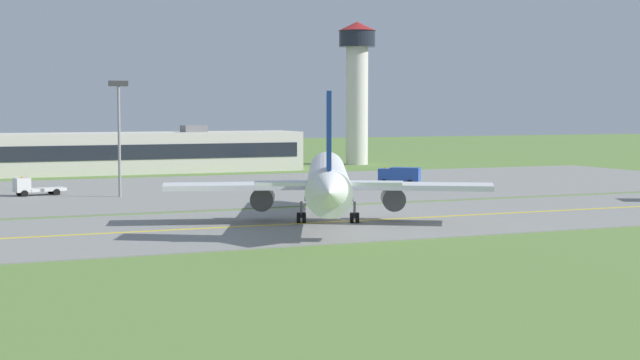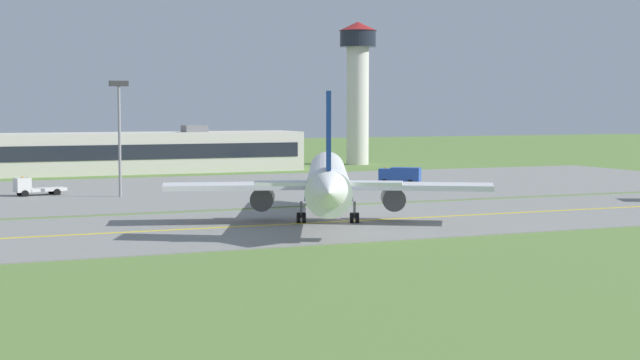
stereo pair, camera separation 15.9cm
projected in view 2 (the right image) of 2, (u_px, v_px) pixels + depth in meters
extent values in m
plane|color=olive|center=(345.00, 222.00, 95.82)|extent=(500.00, 500.00, 0.00)
cube|color=gray|center=(345.00, 222.00, 95.82)|extent=(240.00, 28.00, 0.10)
cube|color=gray|center=(287.00, 187.00, 138.28)|extent=(140.00, 52.00, 0.10)
cube|color=yellow|center=(345.00, 221.00, 95.82)|extent=(220.00, 0.60, 0.01)
cylinder|color=white|center=(328.00, 179.00, 96.36)|extent=(17.05, 32.83, 4.00)
cone|color=white|center=(327.00, 168.00, 114.51)|extent=(4.52, 3.88, 3.80)
cone|color=white|center=(329.00, 191.00, 77.98)|extent=(4.38, 4.28, 3.40)
cube|color=navy|center=(328.00, 184.00, 96.40)|extent=(16.05, 30.37, 0.36)
cube|color=#1E232D|center=(327.00, 163.00, 112.27)|extent=(3.83, 2.99, 0.70)
cube|color=white|center=(241.00, 186.00, 94.24)|extent=(15.73, 8.55, 0.50)
cylinder|color=#47474C|center=(263.00, 199.00, 96.33)|extent=(3.45, 4.03, 2.30)
cylinder|color=black|center=(264.00, 197.00, 97.93)|extent=(2.03, 1.06, 2.10)
cube|color=white|center=(415.00, 186.00, 94.17)|extent=(15.32, 11.87, 0.50)
cylinder|color=#47474C|center=(393.00, 199.00, 96.28)|extent=(3.45, 4.03, 2.30)
cylinder|color=black|center=(392.00, 197.00, 97.87)|extent=(2.03, 1.06, 2.10)
cube|color=navy|center=(329.00, 130.00, 81.01)|extent=(2.10, 4.20, 6.50)
cube|color=white|center=(290.00, 183.00, 81.16)|extent=(6.44, 4.06, 0.30)
cube|color=white|center=(367.00, 183.00, 81.13)|extent=(6.41, 5.02, 0.30)
cylinder|color=slate|center=(327.00, 196.00, 109.54)|extent=(0.24, 0.24, 1.65)
cylinder|color=black|center=(327.00, 203.00, 109.60)|extent=(0.75, 1.15, 1.10)
cylinder|color=slate|center=(301.00, 210.00, 94.59)|extent=(0.24, 0.24, 1.65)
cylinder|color=black|center=(298.00, 218.00, 94.65)|extent=(0.75, 1.15, 1.10)
cylinder|color=black|center=(304.00, 218.00, 94.65)|extent=(0.75, 1.15, 1.10)
cylinder|color=slate|center=(354.00, 210.00, 94.57)|extent=(0.24, 0.24, 1.65)
cylinder|color=black|center=(352.00, 218.00, 94.63)|extent=(0.75, 1.15, 1.10)
cylinder|color=black|center=(357.00, 218.00, 94.63)|extent=(0.75, 1.15, 1.10)
cube|color=#264CA5|center=(386.00, 175.00, 142.34)|extent=(2.66, 2.69, 1.80)
cube|color=#1E232D|center=(381.00, 172.00, 142.53)|extent=(1.25, 1.50, 0.81)
cube|color=#264CA5|center=(406.00, 174.00, 141.51)|extent=(4.59, 4.28, 2.00)
cylinder|color=orange|center=(386.00, 168.00, 142.27)|extent=(0.20, 0.20, 0.18)
cylinder|color=black|center=(384.00, 182.00, 141.46)|extent=(0.89, 0.80, 0.90)
cylinder|color=black|center=(387.00, 181.00, 143.38)|extent=(0.89, 0.80, 0.90)
cylinder|color=black|center=(410.00, 183.00, 140.35)|extent=(0.89, 0.80, 0.90)
cylinder|color=black|center=(413.00, 182.00, 142.36)|extent=(0.89, 0.80, 0.90)
cube|color=silver|center=(22.00, 185.00, 123.20)|extent=(2.14, 2.30, 1.80)
cube|color=#1E232D|center=(16.00, 183.00, 122.76)|extent=(0.46, 1.83, 0.81)
cube|color=silver|center=(47.00, 189.00, 125.03)|extent=(4.91, 2.93, 0.40)
cylinder|color=orange|center=(22.00, 177.00, 123.13)|extent=(0.20, 0.20, 0.18)
cylinder|color=black|center=(25.00, 194.00, 122.45)|extent=(0.94, 0.46, 0.90)
cylinder|color=black|center=(20.00, 193.00, 124.11)|extent=(0.94, 0.46, 0.90)
cylinder|color=black|center=(57.00, 192.00, 124.70)|extent=(0.94, 0.46, 0.90)
cylinder|color=black|center=(52.00, 191.00, 126.44)|extent=(0.94, 0.46, 0.90)
cube|color=beige|center=(125.00, 153.00, 168.22)|extent=(62.56, 11.56, 7.01)
cube|color=#1E232D|center=(132.00, 152.00, 162.84)|extent=(60.05, 0.10, 2.53)
cube|color=slate|center=(194.00, 129.00, 172.78)|extent=(4.00, 4.00, 1.20)
cylinder|color=silver|center=(358.00, 106.00, 193.14)|extent=(4.40, 4.40, 23.36)
cylinder|color=#1E232D|center=(358.00, 39.00, 192.15)|extent=(7.20, 7.20, 3.20)
cone|color=maroon|center=(358.00, 26.00, 191.96)|extent=(7.60, 7.60, 1.80)
cylinder|color=gray|center=(120.00, 142.00, 121.71)|extent=(0.36, 0.36, 14.00)
cube|color=#333333|center=(119.00, 83.00, 121.16)|extent=(2.40, 0.50, 0.70)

